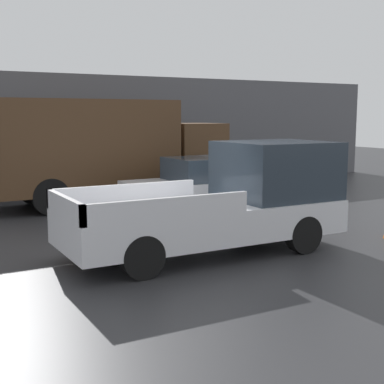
% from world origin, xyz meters
% --- Properties ---
extents(ground_plane, '(60.00, 60.00, 0.00)m').
position_xyz_m(ground_plane, '(0.00, 0.00, 0.00)').
color(ground_plane, '#2D2D30').
extents(building_wall, '(28.00, 0.15, 4.16)m').
position_xyz_m(building_wall, '(0.00, 9.10, 2.08)').
color(building_wall, '#56565B').
rests_on(building_wall, ground).
extents(pickup_truck, '(5.62, 2.11, 2.17)m').
position_xyz_m(pickup_truck, '(0.46, -0.72, 1.00)').
color(pickup_truck, silver).
rests_on(pickup_truck, ground).
extents(car, '(4.70, 1.88, 1.60)m').
position_xyz_m(car, '(2.14, 2.72, 0.81)').
color(car, silver).
rests_on(car, ground).
extents(delivery_truck, '(7.45, 2.33, 3.17)m').
position_xyz_m(delivery_truck, '(0.08, 5.92, 1.73)').
color(delivery_truck, '#4C331E').
rests_on(delivery_truck, ground).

